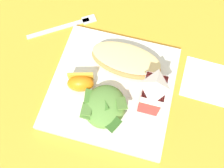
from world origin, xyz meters
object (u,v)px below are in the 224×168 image
orange_wedge_front (81,83)px  cheesy_pizza_bread (126,61)px  milk_carton (153,92)px  paper_napkin (206,81)px  white_plate (112,87)px  metal_fork (68,25)px  green_salad_pile (104,106)px

orange_wedge_front → cheesy_pizza_bread: bearing=134.3°
orange_wedge_front → milk_carton: bearing=90.8°
cheesy_pizza_bread → paper_napkin: size_ratio=1.60×
white_plate → metal_fork: (-0.14, -0.16, -0.01)m
cheesy_pizza_bread → orange_wedge_front: bearing=-45.7°
milk_carton → metal_fork: milk_carton is taller
paper_napkin → metal_fork: bearing=-100.0°
orange_wedge_front → paper_napkin: bearing=109.1°
milk_carton → metal_fork: 0.31m
white_plate → orange_wedge_front: (0.02, -0.07, 0.03)m
white_plate → paper_napkin: size_ratio=2.55×
cheesy_pizza_bread → paper_napkin: 0.20m
milk_carton → metal_fork: bearing=-122.6°
green_salad_pile → metal_fork: 0.26m
green_salad_pile → paper_napkin: bearing=122.4°
paper_napkin → cheesy_pizza_bread: bearing=-85.7°
paper_napkin → orange_wedge_front: bearing=-70.9°
milk_carton → paper_napkin: 0.17m
orange_wedge_front → paper_napkin: 0.30m
green_salad_pile → paper_napkin: green_salad_pile is taller
white_plate → paper_napkin: white_plate is taller
cheesy_pizza_bread → orange_wedge_front: orange_wedge_front is taller
cheesy_pizza_bread → metal_fork: cheesy_pizza_bread is taller
white_plate → metal_fork: 0.22m
cheesy_pizza_bread → orange_wedge_front: 0.12m
metal_fork → green_salad_pile: bearing=38.0°
green_salad_pile → milk_carton: (-0.04, 0.09, 0.04)m
milk_carton → cheesy_pizza_bread: bearing=-137.3°
green_salad_pile → paper_napkin: (-0.14, 0.22, -0.03)m
paper_napkin → metal_fork: (-0.07, -0.37, 0.00)m
white_plate → metal_fork: size_ratio=1.71×
green_salad_pile → orange_wedge_front: green_salad_pile is taller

